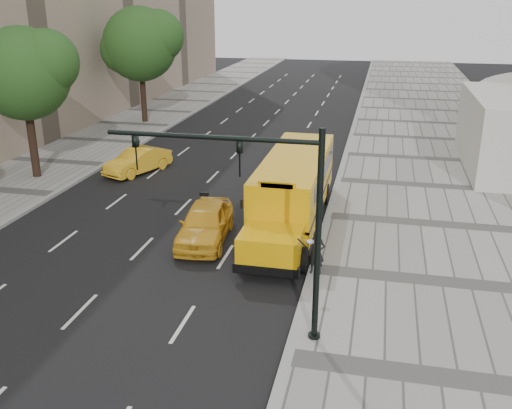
% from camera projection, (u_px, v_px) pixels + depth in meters
% --- Properties ---
extents(ground, '(140.00, 140.00, 0.00)m').
position_uv_depth(ground, '(203.00, 208.00, 27.39)').
color(ground, black).
rests_on(ground, ground).
extents(sidewalk_museum, '(12.00, 140.00, 0.15)m').
position_uv_depth(sidewalk_museum, '(465.00, 228.00, 24.92)').
color(sidewalk_museum, gray).
rests_on(sidewalk_museum, ground).
extents(sidewalk_far, '(6.00, 140.00, 0.15)m').
position_uv_depth(sidewalk_far, '(1.00, 191.00, 29.61)').
color(sidewalk_far, gray).
rests_on(sidewalk_far, ground).
extents(curb_museum, '(0.30, 140.00, 0.15)m').
position_uv_depth(curb_museum, '(328.00, 217.00, 26.14)').
color(curb_museum, gray).
rests_on(curb_museum, ground).
extents(curb_far, '(0.30, 140.00, 0.15)m').
position_uv_depth(curb_far, '(53.00, 195.00, 29.00)').
color(curb_far, gray).
rests_on(curb_far, ground).
extents(tree_b, '(5.50, 4.89, 8.22)m').
position_uv_depth(tree_b, '(25.00, 73.00, 29.88)').
color(tree_b, black).
rests_on(tree_b, ground).
extents(tree_c, '(6.36, 5.65, 8.98)m').
position_uv_depth(tree_c, '(141.00, 43.00, 43.72)').
color(tree_c, black).
rests_on(tree_c, ground).
extents(school_bus, '(2.96, 11.56, 3.19)m').
position_uv_depth(school_bus, '(294.00, 185.00, 25.14)').
color(school_bus, '#E1A007').
rests_on(school_bus, ground).
extents(taxi_near, '(2.35, 4.86, 1.60)m').
position_uv_depth(taxi_near, '(205.00, 223.00, 23.49)').
color(taxi_near, gold).
rests_on(taxi_near, ground).
extents(taxi_far, '(2.97, 4.53, 1.41)m').
position_uv_depth(taxi_far, '(138.00, 161.00, 32.70)').
color(taxi_far, gold).
rests_on(taxi_far, ground).
extents(pedestrian, '(0.65, 0.48, 1.66)m').
position_uv_depth(pedestrian, '(317.00, 252.00, 20.35)').
color(pedestrian, black).
rests_on(pedestrian, sidewalk_museum).
extents(traffic_signal, '(6.18, 0.36, 6.40)m').
position_uv_depth(traffic_signal, '(268.00, 208.00, 15.71)').
color(traffic_signal, black).
rests_on(traffic_signal, ground).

